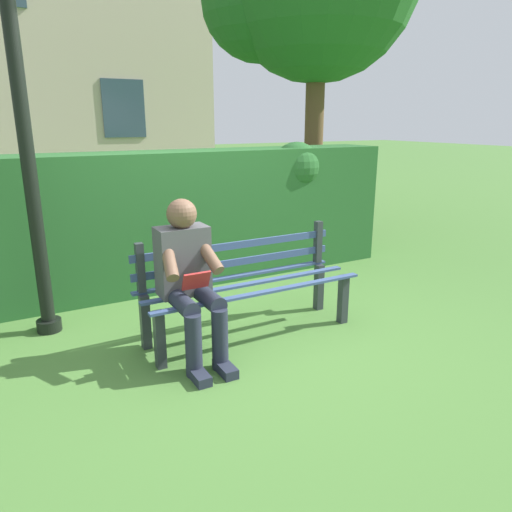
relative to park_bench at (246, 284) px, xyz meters
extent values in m
plane|color=#477533|center=(0.00, 0.07, -0.42)|extent=(60.00, 60.00, 0.00)
cube|color=#2D3338|center=(-0.83, 0.25, -0.21)|extent=(0.07, 0.07, 0.44)
cube|color=#2D3338|center=(0.83, 0.25, -0.21)|extent=(0.07, 0.07, 0.44)
cube|color=#2D3338|center=(-0.83, -0.11, -0.21)|extent=(0.07, 0.07, 0.44)
cube|color=#2D3338|center=(0.83, -0.11, -0.21)|extent=(0.07, 0.07, 0.44)
cube|color=#384C7A|center=(0.00, -0.16, 0.02)|extent=(1.82, 0.06, 0.02)
cube|color=#384C7A|center=(0.00, 0.07, 0.02)|extent=(1.82, 0.06, 0.02)
cube|color=#384C7A|center=(0.00, 0.30, 0.02)|extent=(1.82, 0.06, 0.02)
cube|color=#2D3338|center=(-0.83, -0.15, 0.23)|extent=(0.06, 0.06, 0.38)
cube|color=#2D3338|center=(0.83, -0.15, 0.23)|extent=(0.06, 0.06, 0.38)
cube|color=#384C7A|center=(0.00, -0.15, 0.15)|extent=(1.82, 0.02, 0.06)
cube|color=#384C7A|center=(0.00, -0.15, 0.30)|extent=(1.82, 0.02, 0.06)
cube|color=#4C4C51|center=(0.56, 0.05, 0.29)|extent=(0.38, 0.22, 0.52)
sphere|color=brown|center=(0.56, 0.07, 0.65)|extent=(0.22, 0.22, 0.22)
cylinder|color=#232838|center=(0.46, 0.26, 0.05)|extent=(0.13, 0.42, 0.13)
cylinder|color=#232838|center=(0.66, 0.26, 0.05)|extent=(0.13, 0.42, 0.13)
cylinder|color=#232838|center=(0.46, 0.47, -0.20)|extent=(0.12, 0.12, 0.46)
cylinder|color=#232838|center=(0.66, 0.47, -0.20)|extent=(0.12, 0.12, 0.46)
cube|color=#232838|center=(0.46, 0.55, -0.39)|extent=(0.10, 0.24, 0.07)
cube|color=#232838|center=(0.66, 0.55, -0.39)|extent=(0.10, 0.24, 0.07)
cylinder|color=brown|center=(0.41, 0.19, 0.35)|extent=(0.14, 0.32, 0.26)
cylinder|color=brown|center=(0.71, 0.19, 0.35)|extent=(0.14, 0.32, 0.26)
cube|color=#B22626|center=(0.56, 0.31, 0.21)|extent=(0.20, 0.07, 0.13)
cube|color=#265B28|center=(0.17, -1.51, 0.29)|extent=(5.27, 0.62, 1.42)
sphere|color=#265B28|center=(-1.41, -1.41, 0.78)|extent=(0.56, 0.56, 0.56)
sphere|color=#265B28|center=(1.49, -1.57, 0.71)|extent=(0.50, 0.50, 0.50)
cylinder|color=brown|center=(-2.56, -2.67, 1.00)|extent=(0.28, 0.28, 2.85)
sphere|color=#236023|center=(-1.87, -3.08, 2.90)|extent=(1.65, 1.65, 1.65)
cube|color=#BCAD93|center=(1.16, -8.93, 3.09)|extent=(8.50, 2.93, 7.02)
cube|color=#334756|center=(-0.97, -7.44, 1.54)|extent=(0.90, 0.04, 1.20)
cylinder|color=black|center=(1.46, -0.82, -0.37)|extent=(0.20, 0.20, 0.10)
cylinder|color=black|center=(1.46, -0.82, 0.99)|extent=(0.11, 0.11, 2.82)
camera|label=1|loc=(1.73, 3.29, 1.30)|focal=33.42mm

